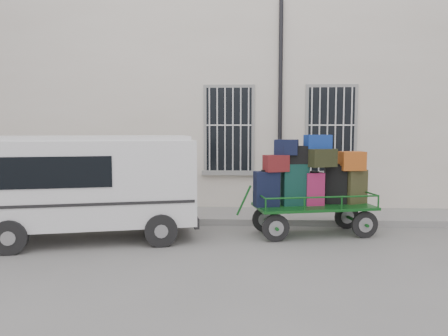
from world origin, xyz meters
TOP-DOWN VIEW (x-y plane):
  - ground at (0.00, 0.00)m, footprint 80.00×80.00m
  - building at (0.00, 5.50)m, footprint 24.00×5.15m
  - sidewalk at (0.00, 2.20)m, footprint 24.00×1.70m
  - luggage_cart at (1.44, 0.56)m, footprint 2.98×1.61m
  - van at (-3.12, -0.01)m, footprint 4.50×2.72m

SIDE VIEW (x-z plane):
  - ground at x=0.00m, z-range 0.00..0.00m
  - sidewalk at x=0.00m, z-range 0.00..0.15m
  - luggage_cart at x=1.44m, z-range 0.04..2.18m
  - van at x=-3.12m, z-range 0.15..2.28m
  - building at x=0.00m, z-range 0.00..6.00m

